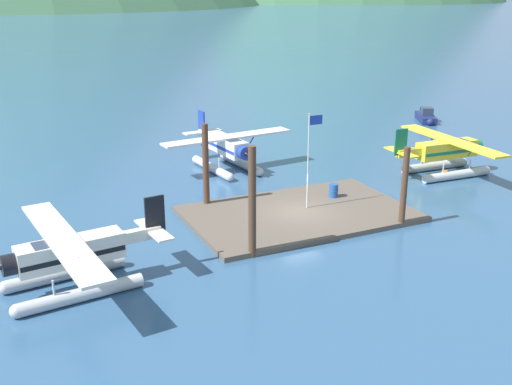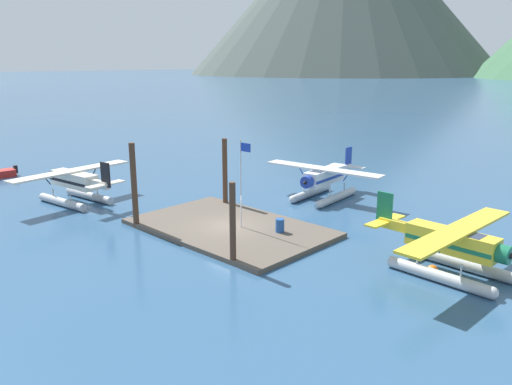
% 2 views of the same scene
% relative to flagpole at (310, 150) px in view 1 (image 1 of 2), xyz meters
% --- Properties ---
extents(ground_plane, '(1200.00, 1200.00, 0.00)m').
position_rel_flagpole_xyz_m(ground_plane, '(-0.89, -0.37, -4.01)').
color(ground_plane, '#2D5175').
extents(dock_platform, '(13.43, 8.54, 0.30)m').
position_rel_flagpole_xyz_m(dock_platform, '(-0.89, -0.37, -3.86)').
color(dock_platform, brown).
rests_on(dock_platform, ground).
extents(piling_near_left, '(0.40, 0.40, 5.94)m').
position_rel_flagpole_xyz_m(piling_near_left, '(-5.96, -4.47, -1.04)').
color(piling_near_left, '#4C3323').
rests_on(piling_near_left, ground).
extents(piling_near_right, '(0.36, 0.36, 4.81)m').
position_rel_flagpole_xyz_m(piling_near_right, '(3.69, -4.45, -1.61)').
color(piling_near_right, '#4C3323').
rests_on(piling_near_right, ground).
extents(piling_far_left, '(0.40, 0.40, 5.43)m').
position_rel_flagpole_xyz_m(piling_far_left, '(-5.43, 3.51, -1.30)').
color(piling_far_left, '#4C3323').
rests_on(piling_far_left, ground).
extents(flagpole, '(0.95, 0.10, 5.95)m').
position_rel_flagpole_xyz_m(flagpole, '(0.00, 0.00, 0.00)').
color(flagpole, silver).
rests_on(flagpole, dock_platform).
extents(fuel_drum, '(0.62, 0.62, 0.88)m').
position_rel_flagpole_xyz_m(fuel_drum, '(2.46, 1.02, -3.27)').
color(fuel_drum, '#1E4C99').
rests_on(fuel_drum, dock_platform).
extents(mooring_buoy, '(0.61, 0.61, 0.61)m').
position_rel_flagpole_xyz_m(mooring_buoy, '(12.60, 1.84, -3.70)').
color(mooring_buoy, orange).
rests_on(mooring_buoy, ground).
extents(seaplane_yellow_stbd_fwd, '(7.98, 10.45, 3.84)m').
position_rel_flagpole_xyz_m(seaplane_yellow_stbd_fwd, '(13.22, 2.54, -2.43)').
color(seaplane_yellow_stbd_fwd, '#B7BABF').
rests_on(seaplane_yellow_stbd_fwd, ground).
extents(seaplane_white_bow_centre, '(10.49, 7.96, 3.84)m').
position_rel_flagpole_xyz_m(seaplane_white_bow_centre, '(-1.03, 10.69, -2.43)').
color(seaplane_white_bow_centre, '#B7BABF').
rests_on(seaplane_white_bow_centre, ground).
extents(seaplane_cream_port_aft, '(7.95, 10.49, 3.84)m').
position_rel_flagpole_xyz_m(seaplane_cream_port_aft, '(-15.01, -4.24, -2.43)').
color(seaplane_cream_port_aft, '#B7BABF').
rests_on(seaplane_cream_port_aft, ground).
extents(boat_navy_open_east, '(3.34, 4.42, 1.50)m').
position_rel_flagpole_xyz_m(boat_navy_open_east, '(24.36, 17.84, -3.52)').
color(boat_navy_open_east, navy).
rests_on(boat_navy_open_east, ground).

